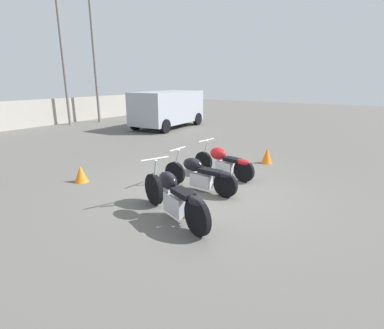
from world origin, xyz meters
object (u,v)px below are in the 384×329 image
at_px(motorcycle_slot_0, 174,196).
at_px(traffic_cone_near, 267,155).
at_px(motorcycle_slot_1, 200,174).
at_px(motorcycle_slot_2, 224,162).
at_px(light_pole_left, 92,34).
at_px(light_pole_right, 60,32).
at_px(traffic_cone_far, 81,174).
at_px(parked_van, 168,107).

xyz_separation_m(motorcycle_slot_0, traffic_cone_near, (4.81, -0.08, -0.20)).
xyz_separation_m(motorcycle_slot_1, motorcycle_slot_2, (1.28, 0.04, 0.00)).
distance_m(light_pole_left, traffic_cone_near, 13.61).
xyz_separation_m(light_pole_right, motorcycle_slot_0, (-6.63, -12.70, -4.62)).
relative_size(motorcycle_slot_0, traffic_cone_near, 4.28).
xyz_separation_m(motorcycle_slot_0, traffic_cone_far, (0.38, 3.31, -0.24)).
relative_size(light_pole_left, motorcycle_slot_2, 4.55).
xyz_separation_m(light_pole_left, traffic_cone_near, (-3.53, -12.20, -4.88)).
distance_m(motorcycle_slot_2, traffic_cone_far, 3.78).
distance_m(motorcycle_slot_0, traffic_cone_near, 4.82).
bearing_deg(traffic_cone_near, motorcycle_slot_0, 179.04).
bearing_deg(traffic_cone_far, parked_van, 23.96).
distance_m(motorcycle_slot_0, traffic_cone_far, 3.34).
bearing_deg(motorcycle_slot_2, motorcycle_slot_0, -162.41).
bearing_deg(traffic_cone_far, light_pole_right, 56.34).
relative_size(motorcycle_slot_2, traffic_cone_near, 3.89).
height_order(light_pole_right, motorcycle_slot_0, light_pole_right).
relative_size(parked_van, traffic_cone_near, 9.19).
distance_m(motorcycle_slot_1, traffic_cone_far, 3.15).
bearing_deg(traffic_cone_near, light_pole_right, 81.90).
distance_m(parked_van, traffic_cone_far, 9.43).
height_order(motorcycle_slot_1, motorcycle_slot_2, motorcycle_slot_2).
distance_m(light_pole_left, motorcycle_slot_1, 14.36).
height_order(parked_van, traffic_cone_near, parked_van).
bearing_deg(traffic_cone_near, light_pole_left, 73.86).
height_order(motorcycle_slot_0, motorcycle_slot_2, motorcycle_slot_0).
height_order(light_pole_left, motorcycle_slot_2, light_pole_left).
xyz_separation_m(light_pole_left, parked_van, (0.61, -5.00, -4.03)).
relative_size(motorcycle_slot_0, motorcycle_slot_1, 1.04).
bearing_deg(parked_van, traffic_cone_far, 110.62).
bearing_deg(traffic_cone_near, motorcycle_slot_1, 171.86).
bearing_deg(light_pole_right, parked_van, -67.41).
relative_size(light_pole_right, motorcycle_slot_2, 4.50).
height_order(motorcycle_slot_2, traffic_cone_near, motorcycle_slot_2).
distance_m(motorcycle_slot_2, traffic_cone_near, 2.06).
xyz_separation_m(light_pole_right, motorcycle_slot_1, (-5.09, -12.31, -4.67)).
relative_size(motorcycle_slot_0, parked_van, 0.47).
distance_m(light_pole_left, motorcycle_slot_2, 13.76).
xyz_separation_m(light_pole_left, traffic_cone_far, (-7.97, -8.81, -4.92)).
relative_size(motorcycle_slot_2, traffic_cone_far, 4.60).
xyz_separation_m(light_pole_right, parked_van, (2.32, -5.58, -3.98)).
bearing_deg(motorcycle_slot_1, light_pole_left, 63.08).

